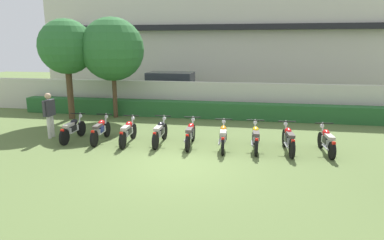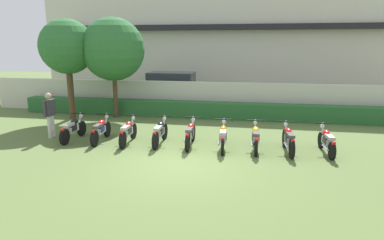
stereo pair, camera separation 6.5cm
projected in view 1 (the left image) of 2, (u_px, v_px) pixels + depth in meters
ground at (180, 164)px, 9.99m from camera, size 60.00×60.00×0.00m
building at (225, 33)px, 24.52m from camera, size 25.28×6.50×8.68m
compound_wall at (210, 99)px, 16.75m from camera, size 24.02×0.30×1.68m
hedge_row at (208, 110)px, 16.18m from camera, size 19.22×0.70×0.78m
parked_car at (173, 88)px, 20.01m from camera, size 4.53×2.12×1.89m
tree_near_inspector at (66, 47)px, 15.38m from camera, size 2.55×2.55×4.70m
tree_far_side at (112, 49)px, 15.66m from camera, size 2.99×2.99×4.79m
motorcycle_in_row_0 at (73, 129)px, 12.36m from camera, size 0.60×1.85×0.95m
motorcycle_in_row_1 at (101, 130)px, 12.21m from camera, size 0.60×1.90×0.95m
motorcycle_in_row_2 at (128, 132)px, 11.96m from camera, size 0.60×1.85×0.95m
motorcycle_in_row_3 at (160, 132)px, 11.87m from camera, size 0.60×1.86×0.97m
motorcycle_in_row_4 at (190, 134)px, 11.67m from camera, size 0.60×1.90×0.96m
motorcycle_in_row_5 at (223, 136)px, 11.37m from camera, size 0.60×1.91×0.95m
motorcycle_in_row_6 at (256, 137)px, 11.23m from camera, size 0.60×1.88×0.95m
motorcycle_in_row_7 at (288, 139)px, 10.99m from camera, size 0.60×1.85×0.97m
motorcycle_in_row_8 at (327, 141)px, 10.88m from camera, size 0.60×1.77×0.94m
inspector_person at (49, 111)px, 12.60m from camera, size 0.23×0.69×1.74m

